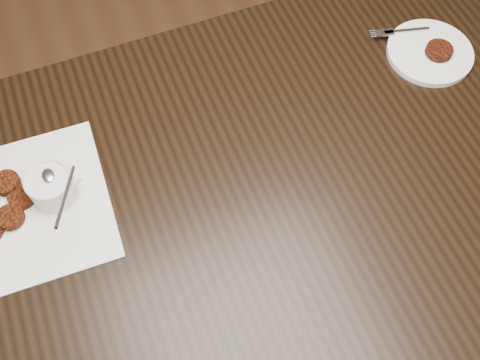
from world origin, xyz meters
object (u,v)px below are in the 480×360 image
at_px(table, 270,268).
at_px(sauce_ramekin, 46,178).
at_px(napkin, 24,209).
at_px(plate_with_patty, 431,50).

height_order(table, sauce_ramekin, sauce_ramekin).
height_order(table, napkin, napkin).
bearing_deg(sauce_ramekin, plate_with_patty, 2.81).
height_order(sauce_ramekin, plate_with_patty, sauce_ramekin).
distance_m(table, napkin, 0.61).
bearing_deg(table, sauce_ramekin, 156.81).
relative_size(sauce_ramekin, plate_with_patty, 0.64).
relative_size(table, sauce_ramekin, 12.59).
distance_m(table, plate_with_patty, 0.63).
bearing_deg(sauce_ramekin, table, -23.19).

